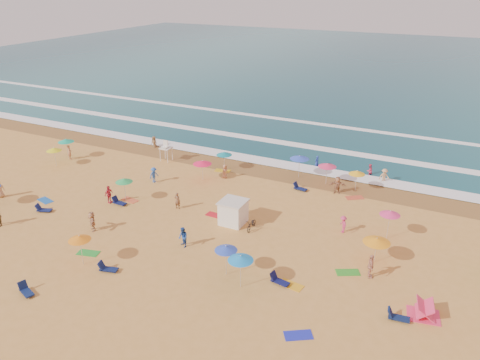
% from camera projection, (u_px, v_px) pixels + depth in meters
% --- Properties ---
extents(ground, '(220.00, 220.00, 0.00)m').
position_uv_depth(ground, '(201.00, 218.00, 41.65)').
color(ground, gold).
rests_on(ground, ground).
extents(ocean, '(220.00, 140.00, 0.18)m').
position_uv_depth(ocean, '(382.00, 66.00, 110.65)').
color(ocean, '#0C4756').
rests_on(ocean, ground).
extents(wet_sand, '(220.00, 220.00, 0.00)m').
position_uv_depth(wet_sand, '(258.00, 170.00, 51.92)').
color(wet_sand, olive).
rests_on(wet_sand, ground).
extents(surf_foam, '(200.00, 18.70, 0.05)m').
position_uv_depth(surf_foam, '(287.00, 145.00, 59.12)').
color(surf_foam, white).
rests_on(surf_foam, ground).
extents(cabana, '(2.00, 2.00, 2.00)m').
position_uv_depth(cabana, '(233.00, 213.00, 40.40)').
color(cabana, white).
rests_on(cabana, ground).
extents(cabana_roof, '(2.20, 2.20, 0.12)m').
position_uv_depth(cabana_roof, '(233.00, 202.00, 39.97)').
color(cabana_roof, silver).
rests_on(cabana_roof, cabana).
extents(bicycle, '(0.70, 1.81, 0.93)m').
position_uv_depth(bicycle, '(252.00, 224.00, 39.60)').
color(bicycle, black).
rests_on(bicycle, ground).
extents(lifeguard_stand, '(1.20, 1.20, 2.10)m').
position_uv_depth(lifeguard_stand, '(166.00, 152.00, 54.08)').
color(lifeguard_stand, white).
rests_on(lifeguard_stand, ground).
extents(beach_umbrellas, '(46.30, 24.51, 0.81)m').
position_uv_depth(beach_umbrellas, '(221.00, 186.00, 42.81)').
color(beach_umbrellas, blue).
rests_on(beach_umbrellas, ground).
extents(loungers, '(49.01, 24.91, 0.34)m').
position_uv_depth(loungers, '(232.00, 249.00, 36.56)').
color(loungers, '#101A53').
rests_on(loungers, ground).
extents(towels, '(45.09, 22.67, 0.03)m').
position_uv_depth(towels, '(178.00, 225.00, 40.43)').
color(towels, '#BC5017').
rests_on(towels, ground).
extents(beachgoers, '(37.32, 26.42, 2.10)m').
position_uv_depth(beachgoers, '(208.00, 193.00, 44.57)').
color(beachgoers, tan).
rests_on(beachgoers, ground).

